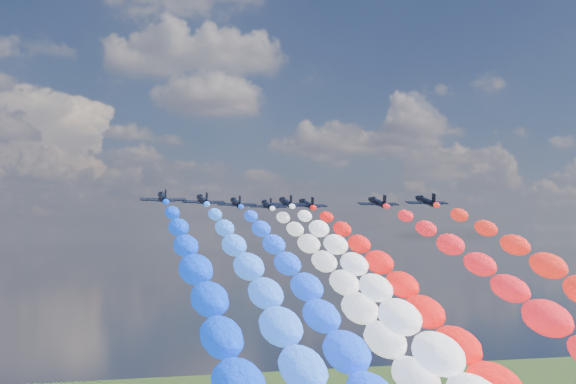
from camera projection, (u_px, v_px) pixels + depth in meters
name	position (u px, v px, depth m)	size (l,w,h in m)	color
jet_0	(163.00, 198.00, 139.20)	(8.42, 11.29, 2.49)	black
jet_1	(203.00, 200.00, 148.81)	(8.42, 11.29, 2.49)	black
trail_1	(291.00, 376.00, 86.37)	(6.96, 124.72, 51.10)	#296AFF
jet_2	(236.00, 203.00, 160.80)	(8.42, 11.29, 2.49)	black
trail_2	(335.00, 359.00, 98.37)	(6.96, 124.72, 51.10)	#1443FC
jet_3	(286.00, 203.00, 159.31)	(8.42, 11.29, 2.49)	black
trail_3	(419.00, 361.00, 96.87)	(6.96, 124.72, 51.10)	white
jet_4	(267.00, 205.00, 171.26)	(8.42, 11.29, 2.49)	black
trail_4	(374.00, 347.00, 108.83)	(6.96, 124.72, 51.10)	white
jet_5	(307.00, 204.00, 166.50)	(8.42, 11.29, 2.49)	black
trail_5	(442.00, 352.00, 104.07)	(6.96, 124.72, 51.10)	red
jet_6	(378.00, 202.00, 158.27)	(8.42, 11.29, 2.49)	black
trail_6	(571.00, 362.00, 95.83)	(6.96, 124.72, 51.10)	red
jet_7	(426.00, 201.00, 152.49)	(8.42, 11.29, 2.49)	black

